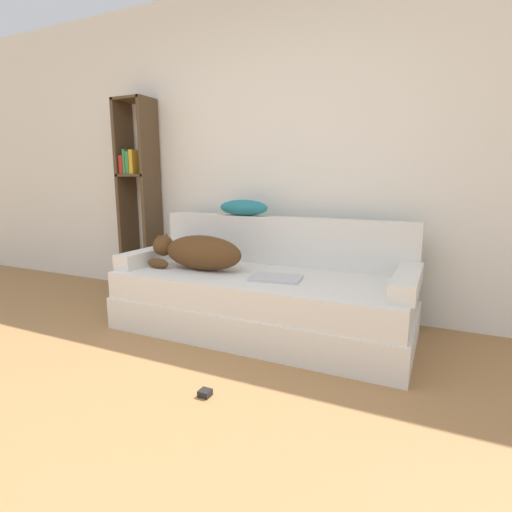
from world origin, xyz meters
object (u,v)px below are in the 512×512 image
(bookshelf, at_px, (138,188))
(power_adapter, at_px, (205,393))
(laptop, at_px, (276,278))
(couch, at_px, (262,303))
(dog, at_px, (198,252))
(throw_pillow, at_px, (243,208))

(bookshelf, relative_size, power_adapter, 30.74)
(laptop, relative_size, power_adapter, 6.18)
(couch, bearing_deg, bookshelf, 162.89)
(dog, xyz_separation_m, power_adapter, (0.62, -0.90, -0.55))
(laptop, xyz_separation_m, throw_pillow, (-0.49, 0.47, 0.44))
(laptop, distance_m, throw_pillow, 0.81)
(dog, bearing_deg, laptop, -2.78)
(throw_pillow, bearing_deg, power_adapter, -71.24)
(power_adapter, bearing_deg, couch, 97.00)
(laptop, xyz_separation_m, power_adapter, (-0.04, -0.87, -0.43))
(throw_pillow, height_order, power_adapter, throw_pillow)
(dog, bearing_deg, couch, 8.02)
(laptop, bearing_deg, power_adapter, -100.44)
(dog, bearing_deg, throw_pillow, 69.03)
(couch, distance_m, bookshelf, 1.81)
(couch, bearing_deg, laptop, -33.51)
(couch, bearing_deg, throw_pillow, 132.21)
(dog, relative_size, bookshelf, 0.42)
(dog, distance_m, throw_pillow, 0.57)
(couch, xyz_separation_m, bookshelf, (-1.54, 0.47, 0.81))
(throw_pillow, distance_m, power_adapter, 1.66)
(power_adapter, bearing_deg, bookshelf, 139.02)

